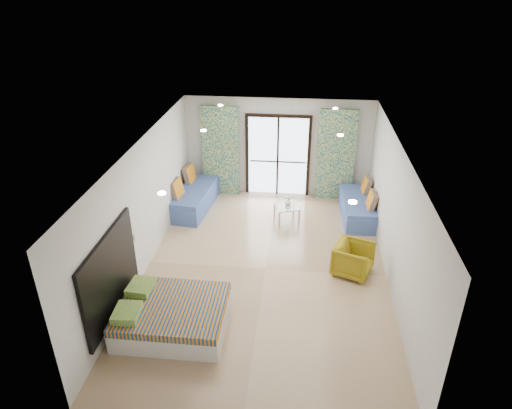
# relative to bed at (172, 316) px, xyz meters

# --- Properties ---
(floor) EXTENTS (5.00, 7.50, 0.01)m
(floor) POSITION_rel_bed_xyz_m (1.47, 1.94, -0.26)
(floor) COLOR #A0815F
(floor) RESTS_ON ground
(ceiling) EXTENTS (5.00, 7.50, 0.01)m
(ceiling) POSITION_rel_bed_xyz_m (1.47, 1.94, 2.44)
(ceiling) COLOR silver
(ceiling) RESTS_ON ground
(wall_back) EXTENTS (5.00, 0.01, 2.70)m
(wall_back) POSITION_rel_bed_xyz_m (1.47, 5.69, 1.09)
(wall_back) COLOR silver
(wall_back) RESTS_ON ground
(wall_front) EXTENTS (5.00, 0.01, 2.70)m
(wall_front) POSITION_rel_bed_xyz_m (1.47, -1.81, 1.09)
(wall_front) COLOR silver
(wall_front) RESTS_ON ground
(wall_left) EXTENTS (0.01, 7.50, 2.70)m
(wall_left) POSITION_rel_bed_xyz_m (-1.03, 1.94, 1.09)
(wall_left) COLOR silver
(wall_left) RESTS_ON ground
(wall_right) EXTENTS (0.01, 7.50, 2.70)m
(wall_right) POSITION_rel_bed_xyz_m (3.97, 1.94, 1.09)
(wall_right) COLOR silver
(wall_right) RESTS_ON ground
(balcony_door) EXTENTS (1.76, 0.08, 2.28)m
(balcony_door) POSITION_rel_bed_xyz_m (1.47, 5.66, 0.99)
(balcony_door) COLOR black
(balcony_door) RESTS_ON floor
(balcony_rail) EXTENTS (1.52, 0.03, 0.04)m
(balcony_rail) POSITION_rel_bed_xyz_m (1.47, 5.67, 0.69)
(balcony_rail) COLOR #595451
(balcony_rail) RESTS_ON balcony_door
(curtain_left) EXTENTS (1.00, 0.10, 2.50)m
(curtain_left) POSITION_rel_bed_xyz_m (-0.08, 5.51, 0.99)
(curtain_left) COLOR silver
(curtain_left) RESTS_ON floor
(curtain_right) EXTENTS (1.00, 0.10, 2.50)m
(curtain_right) POSITION_rel_bed_xyz_m (3.02, 5.51, 0.99)
(curtain_right) COLOR silver
(curtain_right) RESTS_ON floor
(downlight_a) EXTENTS (0.12, 0.12, 0.02)m
(downlight_a) POSITION_rel_bed_xyz_m (0.07, -0.06, 2.41)
(downlight_a) COLOR #FFE0B2
(downlight_a) RESTS_ON ceiling
(downlight_b) EXTENTS (0.12, 0.12, 0.02)m
(downlight_b) POSITION_rel_bed_xyz_m (2.87, -0.06, 2.41)
(downlight_b) COLOR #FFE0B2
(downlight_b) RESTS_ON ceiling
(downlight_c) EXTENTS (0.12, 0.12, 0.02)m
(downlight_c) POSITION_rel_bed_xyz_m (0.07, 2.94, 2.41)
(downlight_c) COLOR #FFE0B2
(downlight_c) RESTS_ON ceiling
(downlight_d) EXTENTS (0.12, 0.12, 0.02)m
(downlight_d) POSITION_rel_bed_xyz_m (2.87, 2.94, 2.41)
(downlight_d) COLOR #FFE0B2
(downlight_d) RESTS_ON ceiling
(downlight_e) EXTENTS (0.12, 0.12, 0.02)m
(downlight_e) POSITION_rel_bed_xyz_m (0.07, 4.94, 2.41)
(downlight_e) COLOR #FFE0B2
(downlight_e) RESTS_ON ceiling
(downlight_f) EXTENTS (0.12, 0.12, 0.02)m
(downlight_f) POSITION_rel_bed_xyz_m (2.87, 4.94, 2.41)
(downlight_f) COLOR #FFE0B2
(downlight_f) RESTS_ON ceiling
(headboard) EXTENTS (0.06, 2.10, 1.50)m
(headboard) POSITION_rel_bed_xyz_m (-0.99, 0.00, 0.79)
(headboard) COLOR black
(headboard) RESTS_ON floor
(switch_plate) EXTENTS (0.02, 0.10, 0.10)m
(switch_plate) POSITION_rel_bed_xyz_m (-1.00, 1.25, 0.79)
(switch_plate) COLOR silver
(switch_plate) RESTS_ON wall_left
(bed) EXTENTS (1.84, 1.50, 0.63)m
(bed) POSITION_rel_bed_xyz_m (0.00, 0.00, 0.00)
(bed) COLOR silver
(bed) RESTS_ON floor
(daybed_left) EXTENTS (0.98, 2.09, 0.99)m
(daybed_left) POSITION_rel_bed_xyz_m (-0.64, 4.51, 0.04)
(daybed_left) COLOR #425B9F
(daybed_left) RESTS_ON floor
(daybed_right) EXTENTS (0.80, 1.89, 0.92)m
(daybed_right) POSITION_rel_bed_xyz_m (3.59, 4.46, 0.02)
(daybed_right) COLOR #425B9F
(daybed_right) RESTS_ON floor
(coffee_table) EXTENTS (0.73, 0.73, 0.67)m
(coffee_table) POSITION_rel_bed_xyz_m (1.81, 4.14, 0.08)
(coffee_table) COLOR silver
(coffee_table) RESTS_ON floor
(vase) EXTENTS (0.21, 0.22, 0.16)m
(vase) POSITION_rel_bed_xyz_m (1.84, 4.19, 0.20)
(vase) COLOR white
(vase) RESTS_ON coffee_table
(armchair) EXTENTS (0.90, 0.93, 0.75)m
(armchair) POSITION_rel_bed_xyz_m (3.28, 1.99, 0.11)
(armchair) COLOR olive
(armchair) RESTS_ON floor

